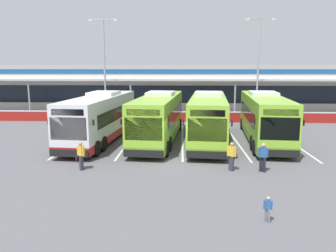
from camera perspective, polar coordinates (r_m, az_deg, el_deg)
ground_plane at (r=20.85m, az=2.54°, el=-5.81°), size 200.00×200.00×0.00m
terminal_building at (r=47.03m, az=2.51°, el=6.83°), size 70.00×13.00×6.00m
red_barrier_wall at (r=34.93m, az=2.50°, el=1.62°), size 60.00×0.40×1.10m
coach_bus_leftmost at (r=26.40m, az=-11.48°, el=1.36°), size 3.77×12.32×3.78m
coach_bus_left_centre at (r=25.79m, az=-1.59°, el=1.35°), size 3.77×12.32×3.78m
coach_bus_centre at (r=25.69m, az=6.91°, el=1.25°), size 3.77×12.32×3.78m
coach_bus_right_centre at (r=26.89m, az=16.22°, el=1.31°), size 3.77×12.32×3.78m
bay_stripe_far_west at (r=27.93m, az=-14.99°, el=-2.03°), size 0.14×13.00×0.01m
bay_stripe_west at (r=26.98m, az=-6.44°, el=-2.17°), size 0.14×13.00×0.01m
bay_stripe_mid_west at (r=26.67m, az=2.52°, el=-2.26°), size 0.14×13.00×0.01m
bay_stripe_centre at (r=27.01m, az=11.47°, el=-2.30°), size 0.14×13.00×0.01m
bay_stripe_mid_east at (r=27.98m, az=20.00°, el=-2.28°), size 0.14×13.00×0.01m
pedestrian_with_handbag at (r=19.24m, az=-14.79°, el=-4.86°), size 0.61×0.53×1.62m
pedestrian_in_dark_coat at (r=18.81m, az=10.90°, el=-5.00°), size 0.50×0.41×1.62m
pedestrian_child at (r=13.22m, az=16.81°, el=-13.42°), size 0.33×0.22×1.00m
pedestrian_near_bin at (r=19.01m, az=16.03°, el=-5.06°), size 0.53×0.32×1.62m
lamp_post_west at (r=38.49m, az=-10.90°, el=10.80°), size 3.24×0.28×11.00m
lamp_post_centre at (r=38.36m, az=15.29°, el=10.64°), size 3.24×0.28×11.00m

